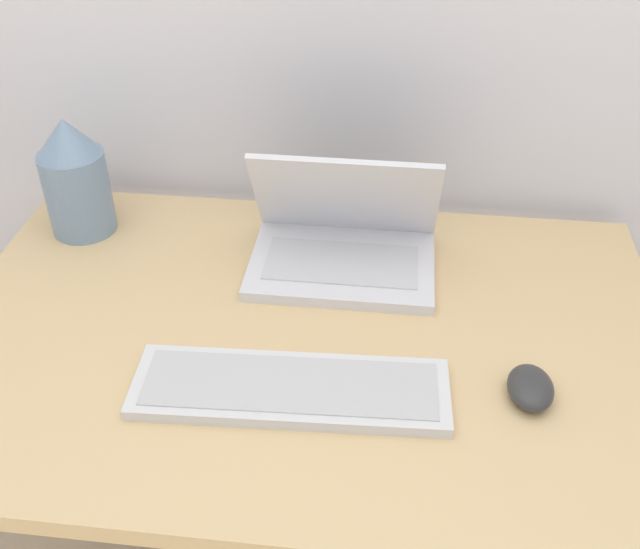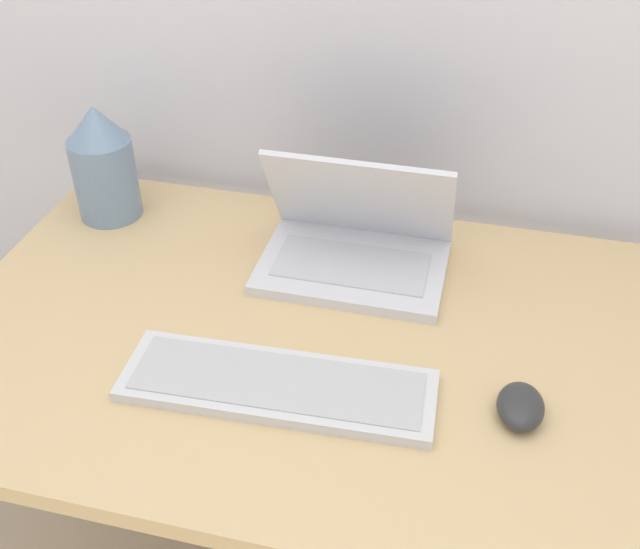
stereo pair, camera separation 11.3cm
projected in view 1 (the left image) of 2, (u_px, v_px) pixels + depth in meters
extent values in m
cube|color=tan|center=(304.00, 338.00, 1.19)|extent=(1.14, 0.76, 0.03)
cylinder|color=tan|center=(104.00, 354.00, 1.73)|extent=(0.05, 0.05, 0.75)
cylinder|color=tan|center=(560.00, 392.00, 1.63)|extent=(0.05, 0.05, 0.75)
cube|color=silver|center=(342.00, 264.00, 1.30)|extent=(0.32, 0.23, 0.02)
cube|color=#B7B7BC|center=(341.00, 263.00, 1.29)|extent=(0.26, 0.12, 0.00)
cube|color=silver|center=(346.00, 197.00, 1.28)|extent=(0.32, 0.12, 0.20)
cube|color=black|center=(346.00, 191.00, 1.29)|extent=(0.28, 0.10, 0.17)
cube|color=silver|center=(293.00, 389.00, 1.06)|extent=(0.46, 0.16, 0.02)
cube|color=#B2B2B2|center=(293.00, 384.00, 1.06)|extent=(0.42, 0.13, 0.00)
ellipsoid|color=#2D2D2D|center=(530.00, 388.00, 1.05)|extent=(0.07, 0.09, 0.04)
cylinder|color=slate|center=(78.00, 192.00, 1.37)|extent=(0.12, 0.12, 0.16)
cone|color=slate|center=(66.00, 136.00, 1.30)|extent=(0.11, 0.11, 0.07)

